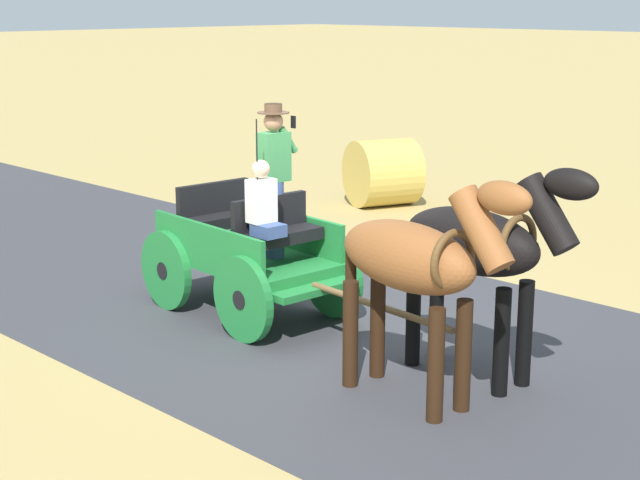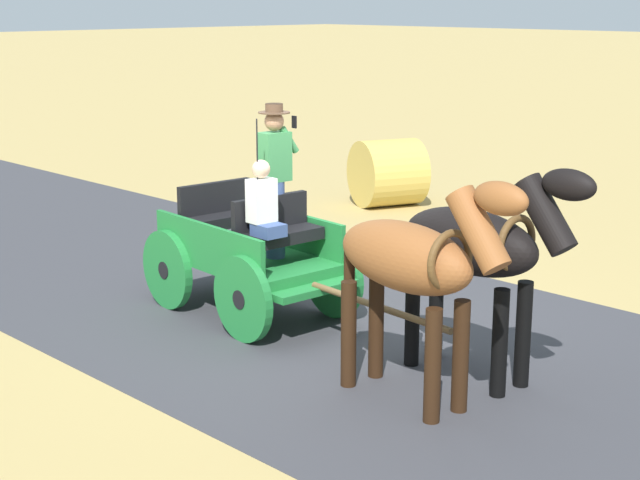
# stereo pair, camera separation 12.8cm
# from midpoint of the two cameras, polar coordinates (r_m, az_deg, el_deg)

# --- Properties ---
(ground_plane) EXTENTS (200.00, 200.00, 0.00)m
(ground_plane) POSITION_cam_midpoint_polar(r_m,az_deg,el_deg) (11.33, 0.26, -4.71)
(ground_plane) COLOR tan
(road_surface) EXTENTS (5.69, 160.00, 0.01)m
(road_surface) POSITION_cam_midpoint_polar(r_m,az_deg,el_deg) (11.33, 0.26, -4.69)
(road_surface) COLOR #38383D
(road_surface) RESTS_ON ground
(horse_drawn_carriage) EXTENTS (1.58, 4.52, 2.50)m
(horse_drawn_carriage) POSITION_cam_midpoint_polar(r_m,az_deg,el_deg) (11.33, -3.65, -0.43)
(horse_drawn_carriage) COLOR #1E7233
(horse_drawn_carriage) RESTS_ON ground
(horse_near_side) EXTENTS (0.62, 2.13, 2.21)m
(horse_near_side) POSITION_cam_midpoint_polar(r_m,az_deg,el_deg) (9.36, 9.70, -0.48)
(horse_near_side) COLOR black
(horse_near_side) RESTS_ON ground
(horse_off_side) EXTENTS (0.67, 2.14, 2.21)m
(horse_off_side) POSITION_cam_midpoint_polar(r_m,az_deg,el_deg) (8.72, 5.95, -1.42)
(horse_off_side) COLOR brown
(horse_off_side) RESTS_ON ground
(hay_bale) EXTENTS (1.47, 1.53, 1.20)m
(hay_bale) POSITION_cam_midpoint_polar(r_m,az_deg,el_deg) (17.51, 4.24, 3.97)
(hay_bale) COLOR gold
(hay_bale) RESTS_ON ground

